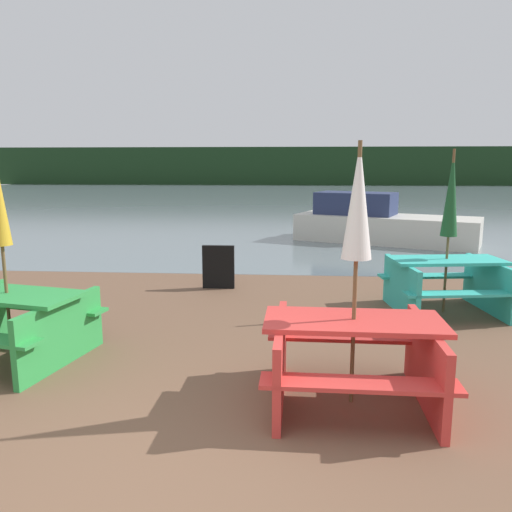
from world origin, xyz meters
TOP-DOWN VIEW (x-y plane):
  - water at (0.00, 31.82)m, footprint 60.00×50.00m
  - far_treeline at (0.00, 51.82)m, footprint 80.00×1.60m
  - picnic_table_red at (1.50, 1.60)m, footprint 1.59×1.41m
  - picnic_table_green at (-2.12, 2.35)m, footprint 1.85×1.68m
  - picnic_table_teal at (3.17, 4.53)m, footprint 1.73×1.57m
  - umbrella_white at (1.50, 1.60)m, footprint 0.26×0.26m
  - umbrella_darkgreen at (3.17, 4.53)m, footprint 0.23×0.23m
  - boat at (3.38, 11.32)m, footprint 5.11×3.42m
  - signboard at (-0.31, 5.70)m, footprint 0.55×0.08m

SIDE VIEW (x-z plane):
  - water at x=0.00m, z-range 0.00..0.00m
  - signboard at x=-0.31m, z-range 0.00..0.75m
  - picnic_table_green at x=-2.12m, z-range 0.08..0.83m
  - picnic_table_red at x=1.50m, z-range 0.07..0.85m
  - picnic_table_teal at x=3.17m, z-range 0.07..0.86m
  - boat at x=3.38m, z-range -0.17..1.18m
  - umbrella_darkgreen at x=3.17m, z-range 0.53..2.86m
  - umbrella_white at x=1.50m, z-range 0.63..2.94m
  - far_treeline at x=0.00m, z-range 0.00..4.00m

